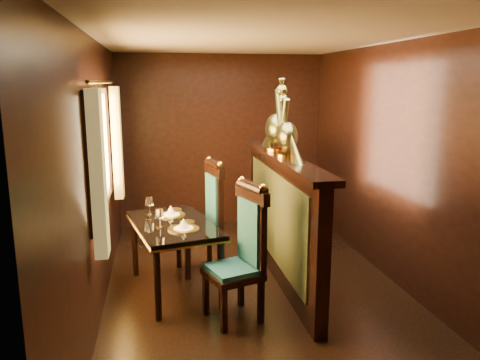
# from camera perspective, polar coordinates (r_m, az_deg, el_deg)

# --- Properties ---
(ground) EXTENTS (5.00, 5.00, 0.00)m
(ground) POSITION_cam_1_polar(r_m,az_deg,el_deg) (4.89, 2.04, -13.51)
(ground) COLOR black
(ground) RESTS_ON ground
(room_shell) EXTENTS (3.04, 5.04, 2.52)m
(room_shell) POSITION_cam_1_polar(r_m,az_deg,el_deg) (4.45, 1.06, 5.24)
(room_shell) COLOR black
(room_shell) RESTS_ON ground
(partition) EXTENTS (0.26, 2.70, 1.36)m
(partition) POSITION_cam_1_polar(r_m,az_deg,el_deg) (4.99, 4.97, -4.29)
(partition) COLOR black
(partition) RESTS_ON ground
(dining_table) EXTENTS (0.99, 1.36, 0.92)m
(dining_table) POSITION_cam_1_polar(r_m,az_deg,el_deg) (4.74, -8.15, -5.97)
(dining_table) COLOR black
(dining_table) RESTS_ON ground
(chair_left) EXTENTS (0.57, 0.59, 1.26)m
(chair_left) POSITION_cam_1_polar(r_m,az_deg,el_deg) (4.20, 0.53, -8.19)
(chair_left) COLOR black
(chair_left) RESTS_ON ground
(chair_right) EXTENTS (0.54, 0.56, 1.27)m
(chair_right) POSITION_cam_1_polar(r_m,az_deg,el_deg) (5.24, -3.89, -4.06)
(chair_right) COLOR black
(chair_right) RESTS_ON ground
(peacock_left) EXTENTS (0.21, 0.57, 0.67)m
(peacock_left) POSITION_cam_1_polar(r_m,az_deg,el_deg) (4.64, 5.80, 6.88)
(peacock_left) COLOR #194C36
(peacock_left) RESTS_ON partition
(peacock_right) EXTENTS (0.25, 0.65, 0.78)m
(peacock_right) POSITION_cam_1_polar(r_m,az_deg,el_deg) (5.04, 4.50, 7.87)
(peacock_right) COLOR #194C36
(peacock_right) RESTS_ON partition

